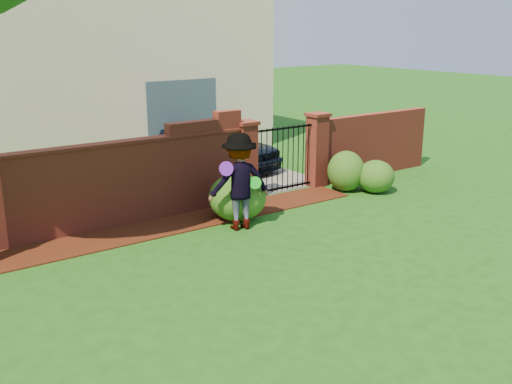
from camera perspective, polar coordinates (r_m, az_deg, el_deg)
ground at (r=9.55m, az=0.84°, el=-8.78°), size 80.00×80.00×0.01m
mulch_bed at (r=11.82m, az=-12.62°, el=-4.12°), size 11.10×1.08×0.03m
brick_wall at (r=11.82m, az=-18.88°, el=0.03°), size 8.70×0.31×2.16m
brick_wall_return at (r=16.39m, az=11.20°, el=4.56°), size 4.00×0.25×1.70m
pillar_left at (r=13.67m, az=-1.01°, el=3.09°), size 0.50×0.50×1.88m
pillar_right at (r=15.00m, az=5.94°, el=4.15°), size 0.50×0.50×1.88m
iron_gate at (r=14.33m, az=2.62°, el=3.25°), size 1.78×0.03×1.60m
driveway at (r=17.75m, az=-5.43°, el=2.86°), size 3.20×8.00×0.01m
house at (r=19.97m, az=-18.05°, el=12.76°), size 12.40×6.40×6.30m
car at (r=16.85m, az=-3.09°, el=4.57°), size 2.38×4.26×1.37m
shrub_left at (r=12.35m, az=-1.82°, el=-0.50°), size 1.22×1.22×1.00m
shrub_middle at (r=14.71m, az=8.74°, el=2.02°), size 0.92×0.92×1.01m
shrub_right at (r=14.72m, az=11.57°, el=1.49°), size 0.91×0.91×0.81m
man at (r=11.66m, az=-1.58°, el=0.96°), size 1.40×1.00×1.96m
frisbee_purple at (r=11.33m, az=-2.91°, el=2.28°), size 0.30×0.15×0.29m
frisbee_green at (r=11.62m, az=-0.09°, el=0.91°), size 0.24×0.19×0.25m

